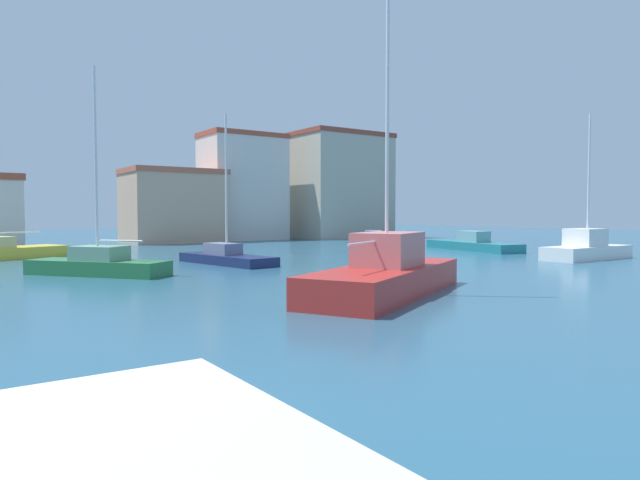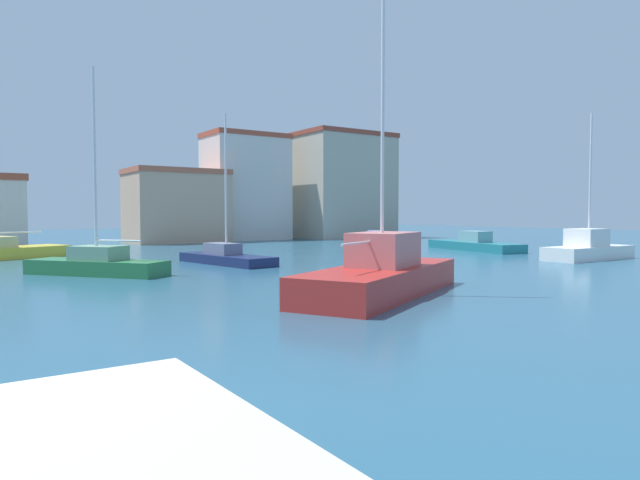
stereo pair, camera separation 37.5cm
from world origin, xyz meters
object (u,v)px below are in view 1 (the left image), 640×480
at_px(sailboat_red_center_channel, 387,274).
at_px(motorboat_blue_mid_harbor, 374,240).
at_px(sailboat_white_distant_east, 587,248).
at_px(sailboat_green_distant_north, 98,263).
at_px(motorboat_teal_inner_mooring, 472,244).
at_px(sailboat_navy_far_right, 226,256).

distance_m(sailboat_red_center_channel, motorboat_blue_mid_harbor, 31.10).
relative_size(sailboat_white_distant_east, sailboat_green_distant_north, 0.94).
relative_size(motorboat_teal_inner_mooring, sailboat_white_distant_east, 1.04).
height_order(motorboat_blue_mid_harbor, sailboat_navy_far_right, sailboat_navy_far_right).
bearing_deg(motorboat_blue_mid_harbor, sailboat_green_distant_north, -155.58).
xyz_separation_m(sailboat_red_center_channel, sailboat_green_distant_north, (-6.70, 12.00, -0.19)).
bearing_deg(motorboat_blue_mid_harbor, sailboat_navy_far_right, -152.31).
xyz_separation_m(motorboat_blue_mid_harbor, sailboat_green_distant_north, (-26.45, -12.01, 0.11)).
relative_size(sailboat_red_center_channel, motorboat_teal_inner_mooring, 1.27).
bearing_deg(motorboat_blue_mid_harbor, sailboat_white_distant_east, -89.58).
distance_m(sailboat_red_center_channel, sailboat_navy_far_right, 13.92).
relative_size(motorboat_teal_inner_mooring, sailboat_green_distant_north, 0.98).
bearing_deg(motorboat_teal_inner_mooring, sailboat_green_distant_north, -176.20).
height_order(sailboat_red_center_channel, sailboat_green_distant_north, sailboat_red_center_channel).
xyz_separation_m(sailboat_red_center_channel, motorboat_teal_inner_mooring, (20.89, 13.84, -0.28)).
bearing_deg(sailboat_green_distant_north, sailboat_red_center_channel, -60.83).
distance_m(motorboat_blue_mid_harbor, sailboat_navy_far_right, 21.74).
distance_m(sailboat_red_center_channel, sailboat_green_distant_north, 13.75).
distance_m(sailboat_white_distant_east, sailboat_green_distant_north, 27.71).
bearing_deg(sailboat_white_distant_east, motorboat_teal_inner_mooring, 84.12).
height_order(sailboat_red_center_channel, sailboat_white_distant_east, sailboat_red_center_channel).
bearing_deg(sailboat_red_center_channel, sailboat_white_distant_east, 12.02).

